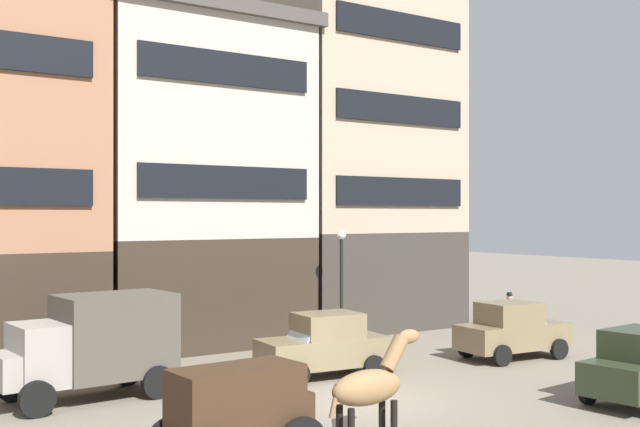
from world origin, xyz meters
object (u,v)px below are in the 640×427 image
sedan_dark (512,330)px  pedestrian_officer (510,314)px  draft_horse (371,386)px  sedan_parked_curb (324,345)px  streetlamp_curbside (341,272)px  cargo_wagon (239,413)px  delivery_truck_near (92,343)px

sedan_dark → pedestrian_officer: (2.66, 2.50, 0.07)m
draft_horse → sedan_parked_curb: (3.15, 6.24, -0.36)m
streetlamp_curbside → cargo_wagon: bearing=-133.4°
delivery_truck_near → sedan_parked_curb: delivery_truck_near is taller
draft_horse → sedan_dark: 11.10m
pedestrian_officer → draft_horse: bearing=-148.4°
sedan_dark → pedestrian_officer: size_ratio=2.14×
draft_horse → pedestrian_officer: 14.65m
cargo_wagon → sedan_dark: (12.77, 5.17, -0.23)m
draft_horse → pedestrian_officer: bearing=31.6°
sedan_parked_curb → pedestrian_officer: size_ratio=2.15×
delivery_truck_near → sedan_dark: delivery_truck_near is taller
delivery_truck_near → sedan_dark: size_ratio=1.16×
draft_horse → delivery_truck_near: 7.97m
draft_horse → pedestrian_officer: (12.48, 7.67, -0.29)m
sedan_parked_curb → pedestrian_officer: 9.43m
sedan_parked_curb → streetlamp_curbside: bearing=48.3°
draft_horse → streetlamp_curbside: streetlamp_curbside is taller
pedestrian_officer → streetlamp_curbside: bearing=160.2°
sedan_dark → sedan_parked_curb: bearing=170.9°
draft_horse → sedan_dark: draft_horse is taller
draft_horse → sedan_dark: bearing=27.8°
draft_horse → streetlamp_curbside: (6.39, 9.86, 1.40)m
cargo_wagon → sedan_parked_curb: (6.10, 6.24, -0.23)m
cargo_wagon → sedan_parked_curb: 8.73m
sedan_parked_curb → streetlamp_curbside: streetlamp_curbside is taller
draft_horse → sedan_parked_curb: draft_horse is taller
delivery_truck_near → cargo_wagon: bearing=-87.9°
sedan_parked_curb → sedan_dark: bearing=-9.1°
streetlamp_curbside → sedan_dark: bearing=-53.8°
delivery_truck_near → draft_horse: bearing=-66.2°
pedestrian_officer → cargo_wagon: bearing=-153.6°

